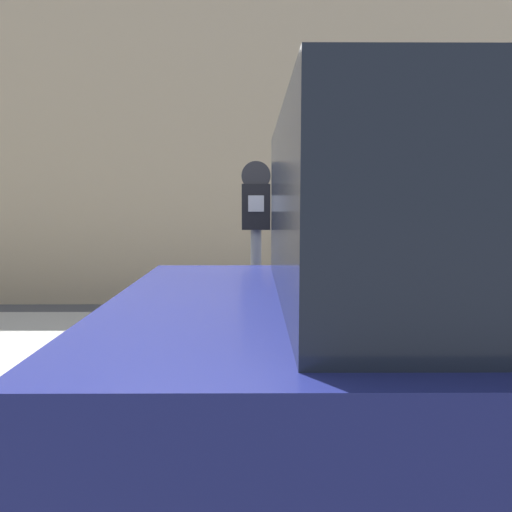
% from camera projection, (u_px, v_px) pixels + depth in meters
% --- Properties ---
extents(ground_plane, '(60.00, 60.00, 0.00)m').
position_uv_depth(ground_plane, '(306.00, 508.00, 2.42)').
color(ground_plane, '#47474C').
extents(sidewalk, '(24.00, 2.80, 0.15)m').
position_uv_depth(sidewalk, '(281.00, 354.00, 4.60)').
color(sidewalk, '#9E9B96').
rests_on(sidewalk, ground_plane).
extents(building_facade, '(24.00, 0.30, 5.72)m').
position_uv_depth(building_facade, '(271.00, 101.00, 6.95)').
color(building_facade, tan).
rests_on(building_facade, ground_plane).
extents(parking_meter, '(0.19, 0.13, 1.59)m').
position_uv_depth(parking_meter, '(256.00, 241.00, 3.32)').
color(parking_meter, slate).
rests_on(parking_meter, sidewalk).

